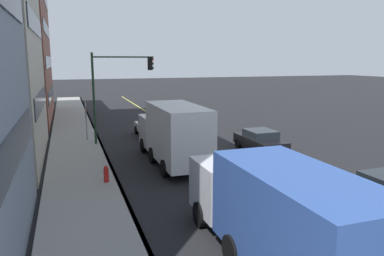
{
  "coord_description": "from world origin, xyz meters",
  "views": [
    {
      "loc": [
        -20.45,
        8.69,
        5.82
      ],
      "look_at": [
        0.87,
        1.36,
        1.67
      ],
      "focal_mm": 34.43,
      "sensor_mm": 36.0,
      "label": 1
    }
  ],
  "objects_px": {
    "car_black": "(260,141)",
    "truck_white": "(173,133)",
    "car_white": "(151,127)",
    "truck_blue": "(278,212)",
    "street_sign_post": "(86,118)",
    "fire_hydrant": "(106,175)",
    "traffic_light_mast": "(116,82)"
  },
  "relations": [
    {
      "from": "car_black",
      "to": "car_white",
      "type": "distance_m",
      "value": 8.92
    },
    {
      "from": "car_black",
      "to": "truck_blue",
      "type": "relative_size",
      "value": 0.53
    },
    {
      "from": "car_black",
      "to": "truck_white",
      "type": "height_order",
      "value": "truck_white"
    },
    {
      "from": "truck_white",
      "to": "truck_blue",
      "type": "distance_m",
      "value": 11.21
    },
    {
      "from": "car_black",
      "to": "fire_hydrant",
      "type": "height_order",
      "value": "car_black"
    },
    {
      "from": "car_white",
      "to": "traffic_light_mast",
      "type": "xyz_separation_m",
      "value": [
        -1.8,
        2.79,
        3.57
      ]
    },
    {
      "from": "car_black",
      "to": "traffic_light_mast",
      "type": "height_order",
      "value": "traffic_light_mast"
    },
    {
      "from": "truck_blue",
      "to": "fire_hydrant",
      "type": "height_order",
      "value": "truck_blue"
    },
    {
      "from": "car_black",
      "to": "street_sign_post",
      "type": "bearing_deg",
      "value": 57.13
    },
    {
      "from": "traffic_light_mast",
      "to": "street_sign_post",
      "type": "bearing_deg",
      "value": 52.86
    },
    {
      "from": "car_white",
      "to": "traffic_light_mast",
      "type": "distance_m",
      "value": 4.87
    },
    {
      "from": "car_black",
      "to": "truck_white",
      "type": "distance_m",
      "value": 6.2
    },
    {
      "from": "street_sign_post",
      "to": "fire_hydrant",
      "type": "height_order",
      "value": "street_sign_post"
    },
    {
      "from": "truck_blue",
      "to": "street_sign_post",
      "type": "relative_size",
      "value": 2.7
    },
    {
      "from": "car_white",
      "to": "fire_hydrant",
      "type": "relative_size",
      "value": 4.77
    },
    {
      "from": "car_white",
      "to": "truck_white",
      "type": "height_order",
      "value": "truck_white"
    },
    {
      "from": "truck_blue",
      "to": "street_sign_post",
      "type": "bearing_deg",
      "value": 12.4
    },
    {
      "from": "truck_blue",
      "to": "fire_hydrant",
      "type": "bearing_deg",
      "value": 23.65
    },
    {
      "from": "truck_blue",
      "to": "traffic_light_mast",
      "type": "bearing_deg",
      "value": 6.93
    },
    {
      "from": "car_black",
      "to": "fire_hydrant",
      "type": "xyz_separation_m",
      "value": [
        -3.33,
        10.09,
        -0.27
      ]
    },
    {
      "from": "car_black",
      "to": "truck_white",
      "type": "bearing_deg",
      "value": 98.1
    },
    {
      "from": "car_black",
      "to": "fire_hydrant",
      "type": "distance_m",
      "value": 10.63
    },
    {
      "from": "truck_blue",
      "to": "truck_white",
      "type": "bearing_deg",
      "value": -1.08
    },
    {
      "from": "car_white",
      "to": "street_sign_post",
      "type": "bearing_deg",
      "value": 93.04
    },
    {
      "from": "car_black",
      "to": "traffic_light_mast",
      "type": "bearing_deg",
      "value": 58.24
    },
    {
      "from": "car_black",
      "to": "truck_blue",
      "type": "distance_m",
      "value": 13.63
    },
    {
      "from": "truck_white",
      "to": "truck_blue",
      "type": "bearing_deg",
      "value": 178.92
    },
    {
      "from": "truck_blue",
      "to": "street_sign_post",
      "type": "height_order",
      "value": "truck_blue"
    },
    {
      "from": "car_white",
      "to": "truck_white",
      "type": "xyz_separation_m",
      "value": [
        -7.83,
        0.49,
        1.03
      ]
    },
    {
      "from": "car_white",
      "to": "truck_white",
      "type": "bearing_deg",
      "value": 176.45
    },
    {
      "from": "truck_white",
      "to": "fire_hydrant",
      "type": "height_order",
      "value": "truck_white"
    },
    {
      "from": "car_black",
      "to": "truck_blue",
      "type": "height_order",
      "value": "truck_blue"
    }
  ]
}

